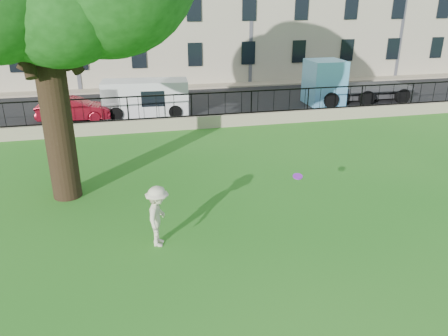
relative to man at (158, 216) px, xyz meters
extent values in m
plane|color=#23771C|center=(2.50, -1.63, -0.82)|extent=(120.00, 120.00, 0.00)
cube|color=tan|center=(2.50, 10.37, -0.52)|extent=(50.00, 0.40, 0.60)
cube|color=black|center=(2.50, 10.37, -0.19)|extent=(50.00, 0.05, 0.06)
cube|color=black|center=(2.50, 10.37, 0.88)|extent=(50.00, 0.05, 0.06)
cube|color=black|center=(2.50, 15.07, -0.82)|extent=(60.00, 9.00, 0.01)
cube|color=tan|center=(2.50, 20.27, -0.76)|extent=(60.00, 1.40, 0.12)
cylinder|color=black|center=(-2.64, 3.64, 1.63)|extent=(0.90, 0.90, 4.91)
imported|color=beige|center=(0.00, 0.00, 0.00)|extent=(0.87, 1.18, 1.64)
cylinder|color=purple|center=(3.83, 0.19, 0.67)|extent=(0.36, 0.35, 0.12)
imported|color=#AF1529|center=(-3.18, 13.09, -0.21)|extent=(3.76, 1.51, 1.21)
cube|color=silver|center=(0.50, 13.42, 0.12)|extent=(4.62, 2.13, 1.89)
cube|color=#63B4E8|center=(13.03, 13.77, 0.47)|extent=(6.15, 2.20, 2.58)
camera|label=1|loc=(-0.57, -10.03, 5.27)|focal=35.00mm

